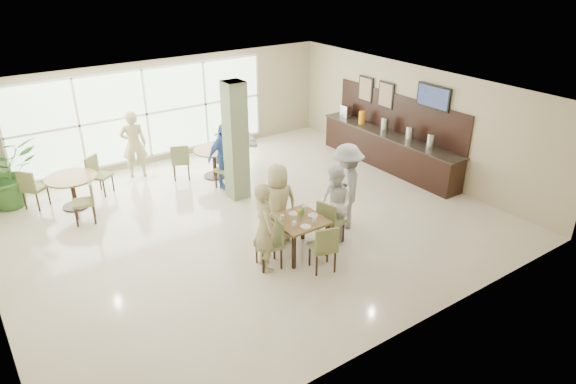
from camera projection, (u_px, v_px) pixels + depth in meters
ground at (250, 220)px, 11.31m from camera, size 10.00×10.00×0.00m
room_shell at (247, 148)px, 10.58m from camera, size 10.00×10.00×10.00m
window_bank at (147, 114)px, 13.76m from camera, size 7.00×0.04×7.00m
column at (236, 141)px, 11.81m from camera, size 0.45×0.45×2.80m
main_table at (299, 223)px, 9.82m from camera, size 0.93×0.93×0.75m
round_table_left at (72, 184)px, 11.66m from camera, size 1.14×1.14×0.75m
round_table_right at (214, 156)px, 13.26m from camera, size 1.03×1.03×0.75m
chairs_main_table at (301, 232)px, 9.90m from camera, size 2.05×2.01×0.95m
chairs_table_left at (73, 188)px, 11.70m from camera, size 2.09×1.97×0.95m
chairs_table_right at (212, 159)px, 13.31m from camera, size 2.06×1.89×0.95m
tabletop_clutter at (301, 216)px, 9.76m from camera, size 0.72×0.75×0.21m
buffet_counter at (388, 147)px, 13.87m from camera, size 0.64×4.70×1.95m
wall_tv at (433, 97)px, 12.49m from camera, size 0.06×1.00×0.58m
framed_art_a at (386, 95)px, 13.81m from camera, size 0.05×0.55×0.70m
framed_art_b at (366, 89)px, 14.40m from camera, size 0.05×0.55×0.70m
potted_plant at (5, 173)px, 11.66m from camera, size 1.87×1.87×1.61m
teen_left at (265, 227)px, 9.27m from camera, size 0.53×0.70×1.72m
teen_far at (278, 203)px, 10.22m from camera, size 0.88×0.60×1.65m
teen_right at (335, 204)px, 10.22m from camera, size 0.72×0.87×1.61m
teen_standing at (346, 187)px, 10.70m from camera, size 1.32×1.34×1.85m
adult_a at (224, 156)px, 12.54m from camera, size 1.06×0.74×1.65m
adult_b at (239, 141)px, 13.54m from camera, size 1.06×1.66×1.65m
adult_standing at (134, 144)px, 13.12m from camera, size 0.74×0.59×1.77m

